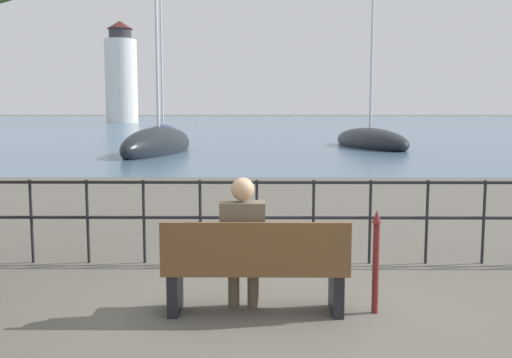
{
  "coord_description": "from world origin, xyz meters",
  "views": [
    {
      "loc": [
        0.05,
        -5.21,
        1.87
      ],
      "look_at": [
        0.0,
        0.5,
        1.21
      ],
      "focal_mm": 40.0,
      "sensor_mm": 36.0,
      "label": 1
    }
  ],
  "objects_px": {
    "harbor_lighthouse": "(121,76)",
    "sailboat_2": "(159,145)",
    "closed_umbrella": "(376,256)",
    "sailboat_0": "(370,141)",
    "seated_person_left": "(243,239)",
    "sailboat_3": "(163,135)",
    "park_bench": "(256,269)"
  },
  "relations": [
    {
      "from": "park_bench",
      "to": "sailboat_3",
      "type": "bearing_deg",
      "value": 101.07
    },
    {
      "from": "closed_umbrella",
      "to": "sailboat_2",
      "type": "height_order",
      "value": "sailboat_2"
    },
    {
      "from": "sailboat_3",
      "to": "harbor_lighthouse",
      "type": "xyz_separation_m",
      "value": [
        -18.99,
        66.81,
        8.3
      ]
    },
    {
      "from": "sailboat_3",
      "to": "seated_person_left",
      "type": "bearing_deg",
      "value": -89.56
    },
    {
      "from": "sailboat_3",
      "to": "park_bench",
      "type": "bearing_deg",
      "value": -89.4
    },
    {
      "from": "sailboat_0",
      "to": "sailboat_2",
      "type": "bearing_deg",
      "value": -165.94
    },
    {
      "from": "seated_person_left",
      "to": "sailboat_3",
      "type": "xyz_separation_m",
      "value": [
        -6.63,
        34.41,
        -0.36
      ]
    },
    {
      "from": "park_bench",
      "to": "sailboat_0",
      "type": "xyz_separation_m",
      "value": [
        6.01,
        26.03,
        -0.1
      ]
    },
    {
      "from": "closed_umbrella",
      "to": "sailboat_0",
      "type": "relative_size",
      "value": 0.1
    },
    {
      "from": "sailboat_3",
      "to": "harbor_lighthouse",
      "type": "height_order",
      "value": "harbor_lighthouse"
    },
    {
      "from": "harbor_lighthouse",
      "to": "sailboat_0",
      "type": "bearing_deg",
      "value": -67.13
    },
    {
      "from": "sailboat_0",
      "to": "sailboat_3",
      "type": "bearing_deg",
      "value": 135.56
    },
    {
      "from": "seated_person_left",
      "to": "sailboat_2",
      "type": "bearing_deg",
      "value": 102.18
    },
    {
      "from": "sailboat_2",
      "to": "park_bench",
      "type": "bearing_deg",
      "value": -68.57
    },
    {
      "from": "park_bench",
      "to": "sailboat_3",
      "type": "xyz_separation_m",
      "value": [
        -6.75,
        34.48,
        -0.09
      ]
    },
    {
      "from": "park_bench",
      "to": "closed_umbrella",
      "type": "height_order",
      "value": "closed_umbrella"
    },
    {
      "from": "park_bench",
      "to": "harbor_lighthouse",
      "type": "relative_size",
      "value": 0.09
    },
    {
      "from": "sailboat_2",
      "to": "harbor_lighthouse",
      "type": "bearing_deg",
      "value": 113.7
    },
    {
      "from": "closed_umbrella",
      "to": "sailboat_2",
      "type": "relative_size",
      "value": 0.08
    },
    {
      "from": "sailboat_0",
      "to": "sailboat_3",
      "type": "relative_size",
      "value": 1.0
    },
    {
      "from": "sailboat_0",
      "to": "harbor_lighthouse",
      "type": "relative_size",
      "value": 0.53
    },
    {
      "from": "sailboat_2",
      "to": "sailboat_3",
      "type": "height_order",
      "value": "sailboat_2"
    },
    {
      "from": "closed_umbrella",
      "to": "sailboat_2",
      "type": "bearing_deg",
      "value": 105.36
    },
    {
      "from": "seated_person_left",
      "to": "sailboat_0",
      "type": "bearing_deg",
      "value": 76.71
    },
    {
      "from": "seated_person_left",
      "to": "sailboat_3",
      "type": "distance_m",
      "value": 35.04
    },
    {
      "from": "seated_person_left",
      "to": "closed_umbrella",
      "type": "height_order",
      "value": "seated_person_left"
    },
    {
      "from": "park_bench",
      "to": "seated_person_left",
      "type": "distance_m",
      "value": 0.31
    },
    {
      "from": "park_bench",
      "to": "closed_umbrella",
      "type": "bearing_deg",
      "value": 2.37
    },
    {
      "from": "seated_person_left",
      "to": "sailboat_3",
      "type": "bearing_deg",
      "value": 100.9
    },
    {
      "from": "seated_person_left",
      "to": "closed_umbrella",
      "type": "distance_m",
      "value": 1.25
    },
    {
      "from": "harbor_lighthouse",
      "to": "sailboat_2",
      "type": "bearing_deg",
      "value": -75.28
    },
    {
      "from": "sailboat_2",
      "to": "harbor_lighthouse",
      "type": "relative_size",
      "value": 0.67
    }
  ]
}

